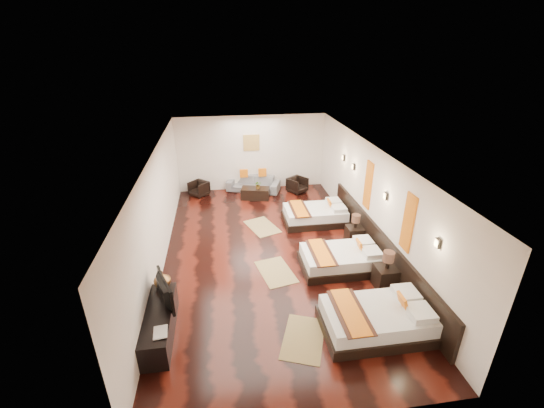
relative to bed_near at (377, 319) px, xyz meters
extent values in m
cube|color=black|center=(-1.70, 3.10, -0.27)|extent=(5.50, 9.50, 0.01)
cube|color=white|center=(-1.70, 3.10, 2.53)|extent=(5.50, 9.50, 0.01)
cube|color=silver|center=(-1.70, 7.85, 1.13)|extent=(5.50, 0.01, 2.80)
cube|color=silver|center=(-4.45, 3.10, 1.13)|extent=(0.01, 9.50, 2.80)
cube|color=silver|center=(1.05, 3.10, 1.13)|extent=(0.01, 9.50, 2.80)
cube|color=black|center=(1.01, 2.30, 0.18)|extent=(0.08, 6.60, 0.90)
cube|color=black|center=(-0.03, 0.00, -0.16)|extent=(2.10, 1.30, 0.22)
cube|color=white|center=(-0.03, 0.00, 0.10)|extent=(2.00, 1.20, 0.30)
cube|color=orange|center=(0.47, 0.00, 0.37)|extent=(0.16, 0.32, 0.32)
cube|color=#38190F|center=(-0.58, 0.00, 0.26)|extent=(0.55, 1.32, 0.02)
cube|color=orange|center=(-0.58, 0.00, 0.27)|extent=(0.38, 1.32, 0.02)
cube|color=black|center=(-0.03, 2.16, -0.17)|extent=(1.96, 1.22, 0.21)
cube|color=white|center=(-0.03, 2.16, 0.07)|extent=(1.87, 1.12, 0.28)
cube|color=orange|center=(0.44, 2.16, 0.32)|extent=(0.15, 0.30, 0.30)
cube|color=#38190F|center=(-0.54, 2.16, 0.22)|extent=(0.51, 1.23, 0.02)
cube|color=orange|center=(-0.54, 2.16, 0.24)|extent=(0.36, 1.23, 0.02)
cube|color=black|center=(-0.03, 4.70, -0.17)|extent=(1.95, 1.21, 0.20)
cube|color=white|center=(-0.03, 4.70, 0.07)|extent=(1.86, 1.11, 0.28)
cube|color=orange|center=(0.44, 4.70, 0.32)|extent=(0.14, 0.30, 0.30)
cube|color=#38190F|center=(-0.54, 4.70, 0.22)|extent=(0.51, 1.23, 0.02)
cube|color=orange|center=(-0.54, 4.70, 0.23)|extent=(0.35, 1.23, 0.02)
cube|color=black|center=(0.75, 1.27, -0.01)|extent=(0.48, 0.48, 0.53)
cylinder|color=black|center=(0.75, 1.27, 0.37)|extent=(0.09, 0.09, 0.21)
cylinder|color=#3F2619|center=(0.75, 1.27, 0.56)|extent=(0.26, 0.26, 0.24)
cube|color=black|center=(0.75, 3.29, -0.03)|extent=(0.44, 0.44, 0.49)
cylinder|color=black|center=(0.75, 3.29, 0.32)|extent=(0.08, 0.08, 0.20)
cylinder|color=#3F2619|center=(0.75, 3.29, 0.50)|extent=(0.24, 0.24, 0.22)
cube|color=#957E4C|center=(-1.47, -0.02, -0.27)|extent=(1.13, 1.39, 0.01)
cube|color=#957E4C|center=(-1.66, 2.21, -0.27)|extent=(0.99, 1.33, 0.01)
cube|color=#957E4C|center=(-1.71, 4.60, -0.27)|extent=(1.12, 1.39, 0.01)
cube|color=black|center=(-4.20, 0.50, 0.00)|extent=(0.50, 1.80, 0.55)
imported|color=black|center=(-4.15, 0.75, 0.56)|extent=(0.48, 0.96, 0.57)
imported|color=black|center=(-4.20, -0.06, 0.29)|extent=(0.27, 0.35, 0.03)
imported|color=brown|center=(-4.20, 1.29, 0.46)|extent=(0.40, 0.40, 0.37)
imported|color=slate|center=(-1.68, 7.55, 0.01)|extent=(2.10, 1.41, 0.57)
imported|color=black|center=(-3.72, 7.37, 0.00)|extent=(0.84, 0.84, 0.55)
imported|color=black|center=(-0.06, 7.17, 0.01)|extent=(0.87, 0.87, 0.58)
cube|color=black|center=(-1.68, 6.81, -0.07)|extent=(1.09, 0.72, 0.40)
imported|color=#2C6421|center=(-1.59, 6.76, 0.27)|extent=(0.26, 0.23, 0.28)
cube|color=#D86014|center=(1.03, 1.20, 1.43)|extent=(0.04, 0.40, 1.30)
cube|color=#D86014|center=(1.03, 3.40, 1.43)|extent=(0.04, 0.40, 1.30)
cube|color=black|center=(1.01, 0.10, 1.58)|extent=(0.06, 0.12, 0.18)
cube|color=#FFD18C|center=(0.98, 0.10, 1.58)|extent=(0.02, 0.10, 0.14)
cube|color=black|center=(1.01, 2.30, 1.58)|extent=(0.06, 0.12, 0.18)
cube|color=#FFD18C|center=(0.98, 2.30, 1.58)|extent=(0.02, 0.10, 0.14)
cube|color=black|center=(1.01, 4.50, 1.58)|extent=(0.06, 0.12, 0.18)
cube|color=#FFD18C|center=(0.98, 4.50, 1.58)|extent=(0.02, 0.10, 0.14)
cube|color=black|center=(1.01, 5.40, 1.58)|extent=(0.06, 0.12, 0.18)
cube|color=#FFD18C|center=(0.98, 5.40, 1.58)|extent=(0.02, 0.10, 0.14)
cube|color=#AD873F|center=(-1.70, 7.83, 1.53)|extent=(0.60, 0.04, 0.60)
camera|label=1|loc=(-2.83, -5.03, 4.96)|focal=23.54mm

